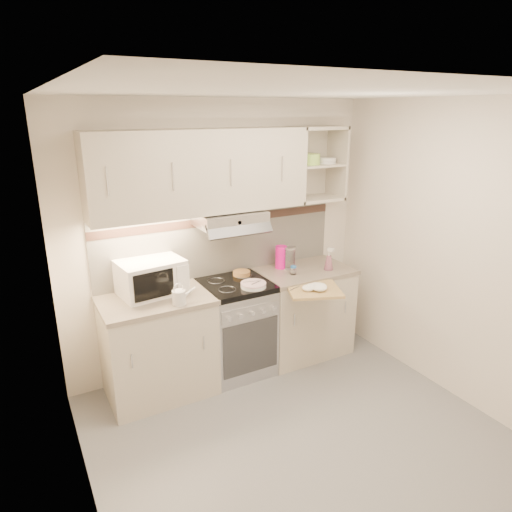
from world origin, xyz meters
The scene contains 17 objects.
ground centered at (0.00, 0.00, 0.00)m, with size 3.00×3.00×0.00m, color gray.
room_shell centered at (0.00, 0.37, 1.63)m, with size 3.04×2.84×2.52m.
base_cabinet_left centered at (-0.75, 1.10, 0.43)m, with size 0.90×0.60×0.86m, color beige.
worktop_left centered at (-0.75, 1.10, 0.88)m, with size 0.92×0.62×0.04m, color gray.
base_cabinet_right centered at (0.75, 1.10, 0.43)m, with size 0.90×0.60×0.86m, color beige.
worktop_right centered at (0.75, 1.10, 0.88)m, with size 0.92×0.62×0.04m, color gray.
electric_range centered at (0.00, 1.10, 0.45)m, with size 0.60×0.60×0.90m.
microwave centered at (-0.74, 1.22, 1.05)m, with size 0.56×0.45×0.30m.
watering_can centered at (-0.61, 0.88, 0.97)m, with size 0.22×0.11×0.18m.
plate_stack centered at (0.09, 0.92, 0.92)m, with size 0.23×0.23×0.05m.
bread_loaf centered at (0.14, 1.24, 0.92)m, with size 0.16×0.16×0.04m, color #B86B48.
pink_pitcher centered at (0.57, 1.24, 1.01)m, with size 0.12×0.11×0.22m.
glass_jar centered at (0.64, 1.19, 1.01)m, with size 0.12×0.12×0.22m.
spice_jar centered at (0.58, 1.03, 0.94)m, with size 0.06×0.06×0.08m.
spray_bottle centered at (0.96, 0.97, 0.99)m, with size 0.09×0.09×0.24m.
cutting_board centered at (0.56, 0.67, 0.87)m, with size 0.45×0.41×0.02m, color #B27853.
dish_towel centered at (0.52, 0.66, 0.92)m, with size 0.24×0.20×0.06m, color silver, non-canonical shape.
Camera 1 is at (-1.70, -2.38, 2.40)m, focal length 32.00 mm.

